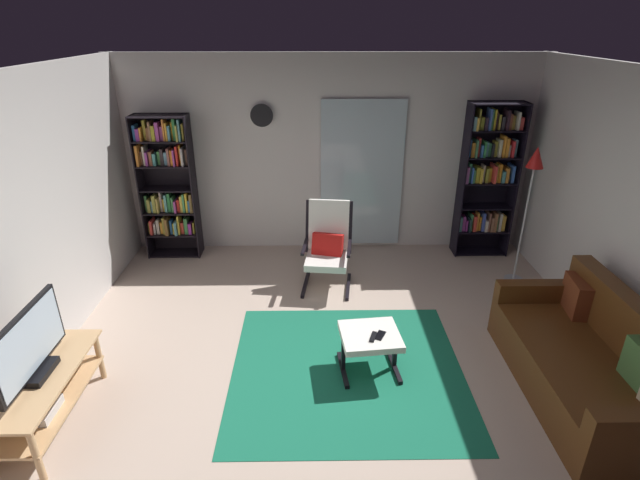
{
  "coord_description": "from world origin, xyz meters",
  "views": [
    {
      "loc": [
        -0.2,
        -3.4,
        2.95
      ],
      "look_at": [
        -0.14,
        1.09,
        0.9
      ],
      "focal_mm": 27.08,
      "sensor_mm": 36.0,
      "label": 1
    }
  ],
  "objects_px": {
    "wall_clock": "(262,115)",
    "tv_stand": "(41,393)",
    "leather_sofa": "(591,364)",
    "floor_lamp_by_shelf": "(533,175)",
    "television": "(30,347)",
    "tv_remote": "(373,337)",
    "bookshelf_near_sofa": "(488,175)",
    "ottoman": "(370,340)",
    "lounge_armchair": "(328,243)",
    "bookshelf_near_tv": "(168,183)",
    "cell_phone": "(380,335)"
  },
  "relations": [
    {
      "from": "lounge_armchair",
      "to": "bookshelf_near_tv",
      "type": "bearing_deg",
      "value": 157.46
    },
    {
      "from": "cell_phone",
      "to": "lounge_armchair",
      "type": "bearing_deg",
      "value": 130.5
    },
    {
      "from": "television",
      "to": "lounge_armchair",
      "type": "xyz_separation_m",
      "value": [
        2.28,
        2.24,
        -0.21
      ]
    },
    {
      "from": "lounge_armchair",
      "to": "cell_phone",
      "type": "height_order",
      "value": "lounge_armchair"
    },
    {
      "from": "ottoman",
      "to": "wall_clock",
      "type": "relative_size",
      "value": 1.95
    },
    {
      "from": "tv_stand",
      "to": "bookshelf_near_tv",
      "type": "distance_m",
      "value": 3.21
    },
    {
      "from": "television",
      "to": "ottoman",
      "type": "xyz_separation_m",
      "value": [
        2.61,
        0.61,
        -0.4
      ]
    },
    {
      "from": "bookshelf_near_sofa",
      "to": "ottoman",
      "type": "distance_m",
      "value": 3.16
    },
    {
      "from": "tv_stand",
      "to": "floor_lamp_by_shelf",
      "type": "xyz_separation_m",
      "value": [
        4.6,
        2.31,
        1.03
      ]
    },
    {
      "from": "television",
      "to": "leather_sofa",
      "type": "distance_m",
      "value": 4.47
    },
    {
      "from": "tv_stand",
      "to": "wall_clock",
      "type": "xyz_separation_m",
      "value": [
        1.46,
        3.3,
        1.53
      ]
    },
    {
      "from": "tv_stand",
      "to": "tv_remote",
      "type": "xyz_separation_m",
      "value": [
        2.63,
        0.56,
        0.09
      ]
    },
    {
      "from": "tv_stand",
      "to": "wall_clock",
      "type": "relative_size",
      "value": 4.05
    },
    {
      "from": "tv_remote",
      "to": "floor_lamp_by_shelf",
      "type": "distance_m",
      "value": 2.79
    },
    {
      "from": "tv_stand",
      "to": "television",
      "type": "bearing_deg",
      "value": 84.75
    },
    {
      "from": "leather_sofa",
      "to": "tv_remote",
      "type": "bearing_deg",
      "value": 171.73
    },
    {
      "from": "television",
      "to": "lounge_armchair",
      "type": "height_order",
      "value": "television"
    },
    {
      "from": "television",
      "to": "ottoman",
      "type": "distance_m",
      "value": 2.71
    },
    {
      "from": "tv_stand",
      "to": "leather_sofa",
      "type": "xyz_separation_m",
      "value": [
        4.45,
        0.3,
        -0.01
      ]
    },
    {
      "from": "television",
      "to": "wall_clock",
      "type": "bearing_deg",
      "value": 65.96
    },
    {
      "from": "television",
      "to": "floor_lamp_by_shelf",
      "type": "bearing_deg",
      "value": 26.38
    },
    {
      "from": "tv_remote",
      "to": "cell_phone",
      "type": "relative_size",
      "value": 1.03
    },
    {
      "from": "floor_lamp_by_shelf",
      "to": "wall_clock",
      "type": "xyz_separation_m",
      "value": [
        -3.14,
        0.99,
        0.5
      ]
    },
    {
      "from": "bookshelf_near_sofa",
      "to": "bookshelf_near_tv",
      "type": "bearing_deg",
      "value": -179.99
    },
    {
      "from": "bookshelf_near_tv",
      "to": "bookshelf_near_sofa",
      "type": "distance_m",
      "value": 4.18
    },
    {
      "from": "tv_stand",
      "to": "ottoman",
      "type": "bearing_deg",
      "value": 13.53
    },
    {
      "from": "bookshelf_near_tv",
      "to": "floor_lamp_by_shelf",
      "type": "distance_m",
      "value": 4.47
    },
    {
      "from": "leather_sofa",
      "to": "tv_stand",
      "type": "bearing_deg",
      "value": -176.13
    },
    {
      "from": "bookshelf_near_tv",
      "to": "cell_phone",
      "type": "bearing_deg",
      "value": -45.59
    },
    {
      "from": "bookshelf_near_tv",
      "to": "lounge_armchair",
      "type": "distance_m",
      "value": 2.29
    },
    {
      "from": "television",
      "to": "lounge_armchair",
      "type": "bearing_deg",
      "value": 44.52
    },
    {
      "from": "leather_sofa",
      "to": "wall_clock",
      "type": "bearing_deg",
      "value": 134.85
    },
    {
      "from": "bookshelf_near_tv",
      "to": "tv_remote",
      "type": "height_order",
      "value": "bookshelf_near_tv"
    },
    {
      "from": "television",
      "to": "cell_phone",
      "type": "distance_m",
      "value": 2.77
    },
    {
      "from": "bookshelf_near_sofa",
      "to": "cell_phone",
      "type": "xyz_separation_m",
      "value": [
        -1.7,
        -2.53,
        -0.69
      ]
    },
    {
      "from": "ottoman",
      "to": "floor_lamp_by_shelf",
      "type": "distance_m",
      "value": 2.79
    },
    {
      "from": "tv_remote",
      "to": "ottoman",
      "type": "bearing_deg",
      "value": 122.42
    },
    {
      "from": "wall_clock",
      "to": "tv_stand",
      "type": "bearing_deg",
      "value": -113.92
    },
    {
      "from": "leather_sofa",
      "to": "cell_phone",
      "type": "relative_size",
      "value": 13.43
    },
    {
      "from": "bookshelf_near_tv",
      "to": "tv_stand",
      "type": "bearing_deg",
      "value": -93.98
    },
    {
      "from": "lounge_armchair",
      "to": "cell_phone",
      "type": "distance_m",
      "value": 1.73
    },
    {
      "from": "cell_phone",
      "to": "television",
      "type": "bearing_deg",
      "value": -141.56
    },
    {
      "from": "tv_stand",
      "to": "ottoman",
      "type": "distance_m",
      "value": 2.69
    },
    {
      "from": "lounge_armchair",
      "to": "ottoman",
      "type": "bearing_deg",
      "value": -78.45
    },
    {
      "from": "bookshelf_near_sofa",
      "to": "tv_remote",
      "type": "bearing_deg",
      "value": -124.53
    },
    {
      "from": "tv_remote",
      "to": "wall_clock",
      "type": "bearing_deg",
      "value": 130.89
    },
    {
      "from": "television",
      "to": "ottoman",
      "type": "bearing_deg",
      "value": 13.04
    },
    {
      "from": "cell_phone",
      "to": "tv_stand",
      "type": "bearing_deg",
      "value": -141.08
    },
    {
      "from": "television",
      "to": "lounge_armchair",
      "type": "distance_m",
      "value": 3.2
    },
    {
      "from": "tv_stand",
      "to": "bookshelf_near_sofa",
      "type": "bearing_deg",
      "value": 35.41
    }
  ]
}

